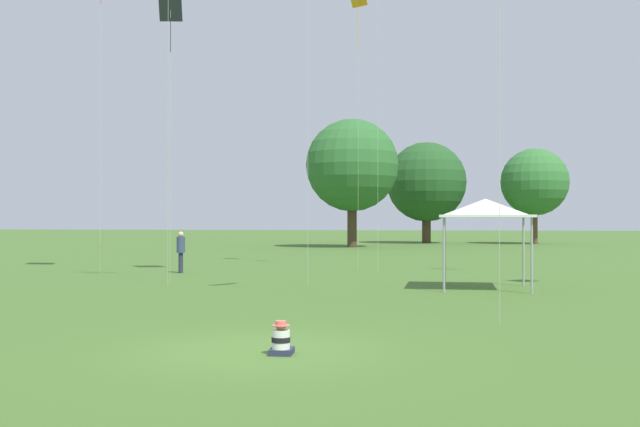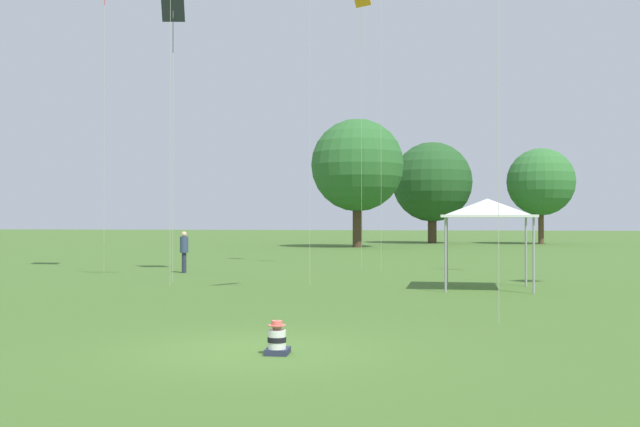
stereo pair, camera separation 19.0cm
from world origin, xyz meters
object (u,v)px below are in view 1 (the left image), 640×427
(canopy_tent, at_px, (485,209))
(distant_tree_0, at_px, (535,182))
(distant_tree_2, at_px, (426,182))
(person_standing_0, at_px, (181,248))
(kite_7, at_px, (171,21))
(kite_0, at_px, (358,12))
(seated_toddler, at_px, (281,341))
(distant_tree_1, at_px, (352,166))

(canopy_tent, distance_m, distant_tree_0, 47.34)
(canopy_tent, xyz_separation_m, distant_tree_2, (-2.46, 47.35, 3.25))
(person_standing_0, relative_size, kite_7, 0.17)
(kite_7, bearing_deg, canopy_tent, -149.65)
(person_standing_0, distance_m, kite_0, 13.32)
(seated_toddler, height_order, distant_tree_0, distant_tree_0)
(kite_7, bearing_deg, distant_tree_2, -65.53)
(distant_tree_1, bearing_deg, distant_tree_2, 63.42)
(person_standing_0, height_order, distant_tree_0, distant_tree_0)
(kite_0, xyz_separation_m, distant_tree_1, (-3.23, 26.45, -5.05))
(person_standing_0, xyz_separation_m, canopy_tent, (12.05, -5.39, 1.53))
(kite_7, xyz_separation_m, distant_tree_0, (18.28, 45.83, -3.52))
(distant_tree_0, distance_m, distant_tree_2, 9.93)
(canopy_tent, distance_m, kite_0, 13.95)
(canopy_tent, bearing_deg, kite_7, 175.68)
(kite_0, relative_size, distant_tree_0, 1.44)
(seated_toddler, height_order, distant_tree_2, distant_tree_2)
(kite_7, bearing_deg, person_standing_0, -40.45)
(kite_7, bearing_deg, seated_toddler, 151.70)
(seated_toddler, relative_size, distant_tree_1, 0.05)
(seated_toddler, relative_size, kite_7, 0.06)
(distant_tree_0, relative_size, distant_tree_1, 0.85)
(kite_0, height_order, distant_tree_2, kite_0)
(kite_0, bearing_deg, canopy_tent, -167.21)
(seated_toddler, xyz_separation_m, person_standing_0, (-7.98, 17.83, 0.80))
(seated_toddler, bearing_deg, distant_tree_0, 76.70)
(distant_tree_1, height_order, distant_tree_2, distant_tree_1)
(canopy_tent, height_order, distant_tree_0, distant_tree_0)
(person_standing_0, relative_size, kite_0, 0.14)
(distant_tree_0, bearing_deg, kite_7, -111.74)
(kite_7, xyz_separation_m, distant_tree_1, (2.56, 34.91, -2.60))
(canopy_tent, height_order, kite_7, kite_7)
(canopy_tent, bearing_deg, person_standing_0, 155.90)
(distant_tree_0, xyz_separation_m, distant_tree_1, (-15.72, -10.92, 0.92))
(kite_0, relative_size, kite_7, 1.27)
(person_standing_0, bearing_deg, kite_0, -163.28)
(kite_0, relative_size, distant_tree_2, 1.32)
(distant_tree_0, xyz_separation_m, distant_tree_2, (-9.90, 0.71, 0.11))
(distant_tree_0, height_order, distant_tree_1, distant_tree_1)
(person_standing_0, xyz_separation_m, distant_tree_0, (19.49, 41.26, 4.67))
(person_standing_0, bearing_deg, canopy_tent, 143.53)
(canopy_tent, height_order, distant_tree_2, distant_tree_2)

